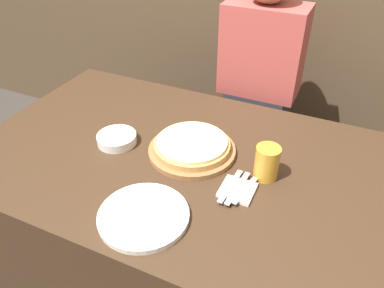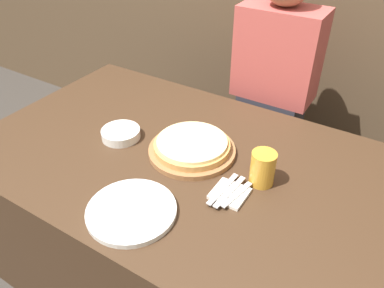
{
  "view_description": "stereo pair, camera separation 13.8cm",
  "coord_description": "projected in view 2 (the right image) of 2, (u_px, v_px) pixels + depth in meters",
  "views": [
    {
      "loc": [
        0.49,
        -0.98,
        1.56
      ],
      "look_at": [
        0.02,
        0.04,
        0.75
      ],
      "focal_mm": 35.0,
      "sensor_mm": 36.0,
      "label": 1
    },
    {
      "loc": [
        0.61,
        -0.92,
        1.56
      ],
      "look_at": [
        0.02,
        0.04,
        0.75
      ],
      "focal_mm": 35.0,
      "sensor_mm": 36.0,
      "label": 2
    }
  ],
  "objects": [
    {
      "name": "ground_plane",
      "position": [
        184.0,
        272.0,
        1.8
      ],
      "size": [
        12.0,
        12.0,
        0.0
      ],
      "primitive_type": "plane",
      "color": "#38332D"
    },
    {
      "name": "dining_table",
      "position": [
        183.0,
        222.0,
        1.6
      ],
      "size": [
        1.6,
        0.97,
        0.71
      ],
      "color": "#3D2819",
      "rests_on": "ground_plane"
    },
    {
      "name": "pizza_on_board",
      "position": [
        192.0,
        147.0,
        1.39
      ],
      "size": [
        0.33,
        0.33,
        0.06
      ],
      "color": "#99663D",
      "rests_on": "dining_table"
    },
    {
      "name": "beer_glass",
      "position": [
        263.0,
        167.0,
        1.23
      ],
      "size": [
        0.08,
        0.08,
        0.12
      ],
      "color": "gold",
      "rests_on": "dining_table"
    },
    {
      "name": "dinner_plate",
      "position": [
        132.0,
        211.0,
        1.15
      ],
      "size": [
        0.28,
        0.28,
        0.02
      ],
      "color": "silver",
      "rests_on": "dining_table"
    },
    {
      "name": "side_bowl",
      "position": [
        121.0,
        134.0,
        1.48
      ],
      "size": [
        0.15,
        0.15,
        0.04
      ],
      "color": "silver",
      "rests_on": "dining_table"
    },
    {
      "name": "napkin_stack",
      "position": [
        230.0,
        194.0,
        1.22
      ],
      "size": [
        0.11,
        0.11,
        0.01
      ],
      "color": "white",
      "rests_on": "dining_table"
    },
    {
      "name": "fork",
      "position": [
        223.0,
        189.0,
        1.22
      ],
      "size": [
        0.03,
        0.18,
        0.0
      ],
      "color": "silver",
      "rests_on": "napkin_stack"
    },
    {
      "name": "dinner_knife",
      "position": [
        230.0,
        192.0,
        1.21
      ],
      "size": [
        0.03,
        0.18,
        0.0
      ],
      "color": "silver",
      "rests_on": "napkin_stack"
    },
    {
      "name": "spoon",
      "position": [
        237.0,
        194.0,
        1.2
      ],
      "size": [
        0.04,
        0.15,
        0.0
      ],
      "color": "silver",
      "rests_on": "napkin_stack"
    },
    {
      "name": "diner_person",
      "position": [
        271.0,
        103.0,
        1.84
      ],
      "size": [
        0.37,
        0.2,
        1.31
      ],
      "color": "#33333D",
      "rests_on": "ground_plane"
    }
  ]
}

